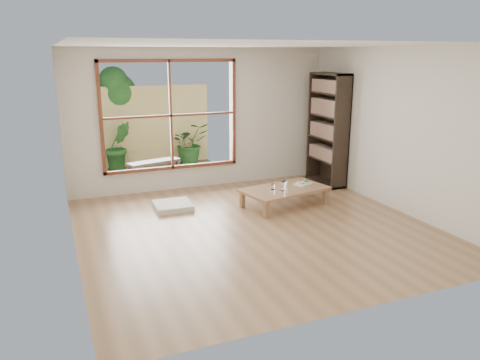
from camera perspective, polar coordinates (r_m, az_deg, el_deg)
The scene contains 15 objects.
ground at distance 6.96m, azimuth 1.76°, elevation -5.80°, with size 5.00×5.00×0.00m, color #A17750.
low_table at distance 7.88m, azimuth 5.44°, elevation -1.25°, with size 1.55×1.07×0.31m.
floor_cushion at distance 7.87m, azimuth -8.19°, elevation -3.10°, with size 0.60×0.60×0.09m, color silver.
bookshelf at distance 9.22m, azimuth 10.67°, elevation 6.07°, with size 0.34×0.96×2.14m, color black.
glass_tall at distance 7.70m, azimuth 5.24°, elevation -0.77°, with size 0.08×0.08×0.15m, color silver.
glass_mid at distance 7.97m, azimuth 5.52°, elevation -0.41°, with size 0.07×0.07×0.10m, color silver.
glass_short at distance 7.97m, azimuth 5.42°, elevation -0.46°, with size 0.07×0.07×0.09m, color silver.
glass_small at distance 7.77m, azimuth 4.00°, elevation -0.82°, with size 0.07×0.07×0.09m, color silver.
food_tray at distance 8.14m, azimuth 7.73°, elevation -0.35°, with size 0.34×0.29×0.09m.
deck at distance 10.03m, azimuth -9.74°, elevation 0.58°, with size 2.80×2.00×0.05m, color #373028.
garden_bench at distance 9.73m, azimuth -10.45°, elevation 1.97°, with size 1.13×0.59×0.34m.
bamboo_fence at distance 10.81m, azimuth -11.15°, elevation 6.44°, with size 2.80×0.06×1.80m, color #D1C06B.
shrub_right at distance 10.91m, azimuth -6.10°, elevation 4.55°, with size 0.84×0.73×0.94m, color #24561F.
shrub_left at distance 10.43m, azimuth -14.62°, elevation 4.02°, with size 0.59×0.47×1.07m, color #24561F.
garden_tree at distance 10.91m, azimuth -15.21°, elevation 10.13°, with size 1.04×0.85×2.22m.
Camera 1 is at (-2.67, -5.93, 2.50)m, focal length 35.00 mm.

